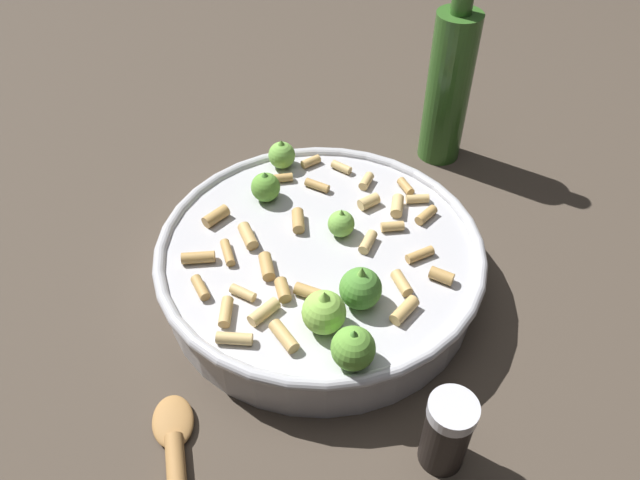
% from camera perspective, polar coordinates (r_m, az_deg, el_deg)
% --- Properties ---
extents(ground_plane, '(2.40, 2.40, 0.00)m').
position_cam_1_polar(ground_plane, '(0.66, -0.00, -3.99)').
color(ground_plane, '#42382D').
extents(cooking_pan, '(0.33, 0.33, 0.10)m').
position_cam_1_polar(cooking_pan, '(0.63, 0.00, -2.03)').
color(cooking_pan, '#B7B7BC').
rests_on(cooking_pan, ground).
extents(pepper_shaker, '(0.04, 0.04, 0.08)m').
position_cam_1_polar(pepper_shaker, '(0.52, 11.66, -17.04)').
color(pepper_shaker, black).
rests_on(pepper_shaker, ground).
extents(olive_oil_bottle, '(0.05, 0.05, 0.24)m').
position_cam_1_polar(olive_oil_bottle, '(0.79, 11.85, 13.89)').
color(olive_oil_bottle, '#336023').
rests_on(olive_oil_bottle, ground).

